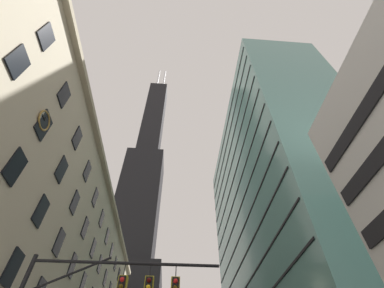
# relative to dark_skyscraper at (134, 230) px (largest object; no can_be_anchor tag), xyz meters

# --- Properties ---
(station_building) EXTENTS (14.97, 60.22, 25.91)m
(station_building) POSITION_rel_dark_skyscraper_xyz_m (-1.95, -58.43, -38.49)
(station_building) COLOR #BCAF93
(station_building) RESTS_ON ground
(dark_skyscraper) EXTENTS (23.89, 23.89, 181.23)m
(dark_skyscraper) POSITION_rel_dark_skyscraper_xyz_m (0.00, 0.00, 0.00)
(dark_skyscraper) COLOR black
(dark_skyscraper) RESTS_ON ground
(glass_office_midrise) EXTENTS (14.86, 46.20, 55.25)m
(glass_office_midrise) POSITION_rel_dark_skyscraper_xyz_m (34.57, -50.14, -23.79)
(glass_office_midrise) COLOR slate
(glass_office_midrise) RESTS_ON ground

